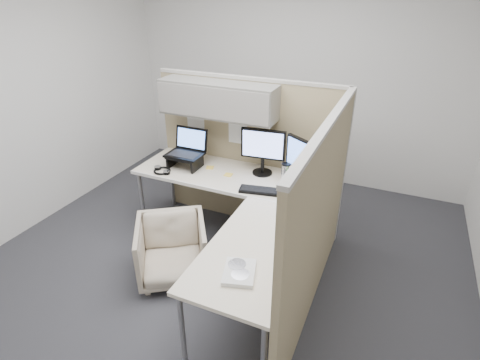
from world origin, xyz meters
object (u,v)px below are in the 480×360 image
at_px(desk, 237,202).
at_px(keyboard, 262,191).
at_px(monitor_left, 263,148).
at_px(office_chair, 172,247).

relative_size(desk, keyboard, 4.85).
bearing_deg(keyboard, monitor_left, 99.16).
relative_size(monitor_left, keyboard, 1.13).
relative_size(desk, monitor_left, 4.29).
bearing_deg(office_chair, desk, 5.43).
xyz_separation_m(office_chair, monitor_left, (0.50, 0.94, 0.69)).
bearing_deg(keyboard, office_chair, -148.44).
distance_m(desk, office_chair, 0.72).
xyz_separation_m(desk, monitor_left, (0.03, 0.56, 0.32)).
xyz_separation_m(monitor_left, keyboard, (0.13, -0.36, -0.26)).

